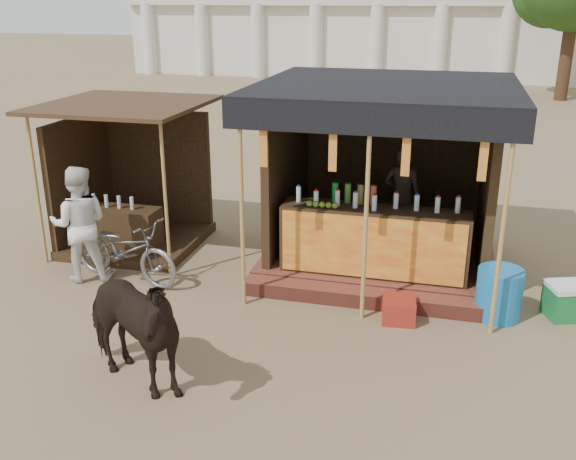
{
  "coord_description": "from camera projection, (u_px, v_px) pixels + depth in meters",
  "views": [
    {
      "loc": [
        1.94,
        -5.87,
        3.92
      ],
      "look_at": [
        0.0,
        1.6,
        1.1
      ],
      "focal_mm": 40.0,
      "sensor_mm": 36.0,
      "label": 1
    }
  ],
  "objects": [
    {
      "name": "cow",
      "position": [
        127.0,
        328.0,
        6.61
      ],
      "size": [
        1.83,
        1.38,
        1.4
      ],
      "primitive_type": "imported",
      "rotation": [
        0.0,
        0.0,
        1.14
      ],
      "color": "black",
      "rests_on": "ground"
    },
    {
      "name": "main_stall",
      "position": [
        383.0,
        202.0,
        9.6
      ],
      "size": [
        3.6,
        3.61,
        2.78
      ],
      "color": "brown",
      "rests_on": "ground"
    },
    {
      "name": "motorbike",
      "position": [
        125.0,
        250.0,
        9.25
      ],
      "size": [
        1.92,
        1.03,
        0.96
      ],
      "primitive_type": "imported",
      "rotation": [
        0.0,
        0.0,
        1.34
      ],
      "color": "gray",
      "rests_on": "ground"
    },
    {
      "name": "ground",
      "position": [
        252.0,
        370.0,
        7.13
      ],
      "size": [
        120.0,
        120.0,
        0.0
      ],
      "primitive_type": "plane",
      "color": "#846B4C",
      "rests_on": "ground"
    },
    {
      "name": "secondary_stall",
      "position": [
        127.0,
        195.0,
        10.53
      ],
      "size": [
        2.4,
        2.4,
        2.38
      ],
      "color": "#3A2915",
      "rests_on": "ground"
    },
    {
      "name": "cooler",
      "position": [
        572.0,
        300.0,
        8.26
      ],
      "size": [
        0.75,
        0.63,
        0.46
      ],
      "color": "#197234",
      "rests_on": "ground"
    },
    {
      "name": "blue_barrel",
      "position": [
        499.0,
        294.0,
        8.2
      ],
      "size": [
        0.63,
        0.63,
        0.67
      ],
      "primitive_type": "cylinder",
      "rotation": [
        0.0,
        0.0,
        -0.09
      ],
      "color": "#176BAF",
      "rests_on": "ground"
    },
    {
      "name": "red_crate",
      "position": [
        399.0,
        309.0,
        8.2
      ],
      "size": [
        0.46,
        0.49,
        0.3
      ],
      "primitive_type": "cube",
      "rotation": [
        0.0,
        0.0,
        0.1
      ],
      "color": "maroon",
      "rests_on": "ground"
    },
    {
      "name": "bystander",
      "position": [
        80.0,
        224.0,
        9.17
      ],
      "size": [
        1.01,
        0.91,
        1.7
      ],
      "primitive_type": "imported",
      "rotation": [
        0.0,
        0.0,
        3.53
      ],
      "color": "white",
      "rests_on": "ground"
    }
  ]
}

